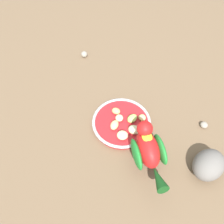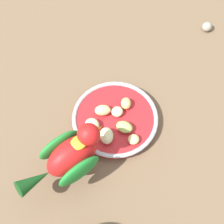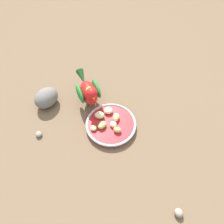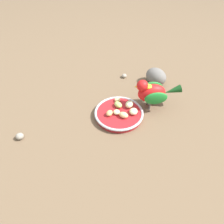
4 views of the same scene
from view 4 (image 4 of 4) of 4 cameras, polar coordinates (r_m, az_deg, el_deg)
The scene contains 13 objects.
ground_plane at distance 0.85m, azimuth 2.07°, elevation -2.41°, with size 4.00×4.00×0.00m, color brown.
feeding_bowl at distance 0.86m, azimuth 1.84°, elevation -0.45°, with size 0.20×0.20×0.02m.
apple_piece_0 at distance 0.84m, azimuth 1.28°, elevation -0.01°, with size 0.03×0.03×0.02m, color beige.
apple_piece_1 at distance 0.87m, azimuth 1.87°, elevation 2.06°, with size 0.04×0.03×0.02m, color #B2CC66.
apple_piece_2 at distance 0.83m, azimuth -0.71°, elevation -0.32°, with size 0.03×0.02×0.02m, color tan.
apple_piece_3 at distance 0.84m, azimuth 5.96°, elevation 0.17°, with size 0.04×0.03×0.02m, color beige.
apple_piece_4 at distance 0.90m, azimuth 1.57°, elevation 3.40°, with size 0.03×0.02×0.02m, color #E5C67F.
apple_piece_5 at distance 0.87m, azimuth 4.80°, elevation 2.13°, with size 0.04×0.03×0.03m, color beige.
apple_piece_6 at distance 0.82m, azimuth 3.28°, elevation -0.99°, with size 0.04×0.03×0.02m, color #E5C67F.
parrot at distance 0.87m, azimuth 11.19°, elevation 5.43°, with size 0.20×0.10×0.14m.
rock_large at distance 1.04m, azimuth 12.06°, elevation 9.59°, with size 0.11×0.08×0.08m, color slate.
pebble_0 at distance 0.85m, azimuth -24.17°, elevation -6.14°, with size 0.03×0.03×0.03m, color gray.
pebble_1 at distance 1.08m, azimuth 3.41°, elevation 9.96°, with size 0.03×0.02×0.02m, color gray.
Camera 4 is at (-0.07, -0.58, 0.61)m, focal length 33.06 mm.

